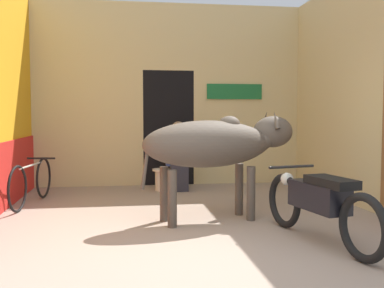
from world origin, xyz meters
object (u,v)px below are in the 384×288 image
(shopkeeper_seated, at_px, (179,155))
(cow, at_px, (217,144))
(motorcycle_near, at_px, (319,202))
(bicycle, at_px, (32,182))
(plastic_stool, at_px, (161,179))

(shopkeeper_seated, bearing_deg, cow, -84.24)
(motorcycle_near, xyz_separation_m, bicycle, (-3.38, 2.49, -0.10))
(cow, bearing_deg, shopkeeper_seated, 95.76)
(motorcycle_near, bearing_deg, plastic_stool, 112.08)
(motorcycle_near, relative_size, shopkeeper_seated, 1.62)
(shopkeeper_seated, relative_size, plastic_stool, 3.14)
(motorcycle_near, distance_m, shopkeeper_seated, 3.58)
(shopkeeper_seated, distance_m, plastic_stool, 0.52)
(motorcycle_near, bearing_deg, shopkeeper_seated, 107.54)
(cow, relative_size, plastic_stool, 5.42)
(motorcycle_near, bearing_deg, bicycle, 143.56)
(bicycle, distance_m, shopkeeper_seated, 2.49)
(cow, distance_m, bicycle, 2.94)
(cow, relative_size, motorcycle_near, 1.07)
(cow, height_order, bicycle, cow)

